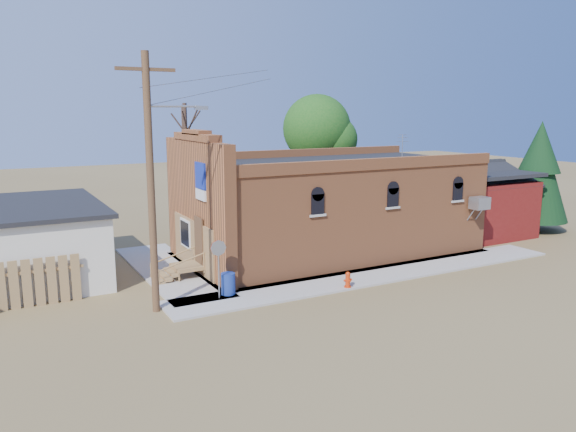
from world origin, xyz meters
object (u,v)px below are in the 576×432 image
brick_bar (326,207)px  utility_pole (152,178)px  fire_hydrant (348,280)px  stop_sign (218,254)px  trash_barrel (228,284)px

brick_bar → utility_pole: bearing=-156.3°
brick_bar → fire_hydrant: bearing=-113.6°
brick_bar → stop_sign: (-7.42, -4.27, -0.53)m
utility_pole → trash_barrel: bearing=6.0°
brick_bar → fire_hydrant: (-2.40, -5.50, -1.94)m
utility_pole → fire_hydrant: (7.39, -1.20, -4.37)m
utility_pole → stop_sign: (2.37, 0.03, -2.96)m
brick_bar → trash_barrel: brick_bar is taller
fire_hydrant → stop_sign: 5.36m
stop_sign → utility_pole: bearing=-156.3°
fire_hydrant → brick_bar: bearing=76.2°
utility_pole → stop_sign: size_ratio=3.99×
brick_bar → stop_sign: size_ratio=7.27×
trash_barrel → brick_bar: bearing=29.9°
stop_sign → fire_hydrant: bearing=9.3°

